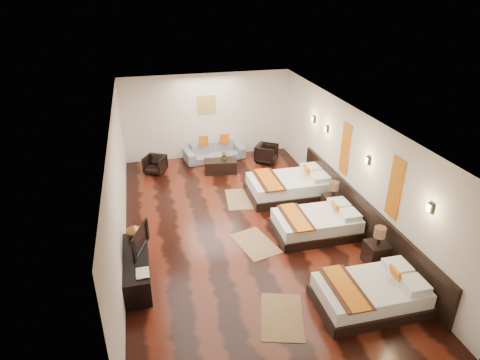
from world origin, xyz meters
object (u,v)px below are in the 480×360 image
object	(u,v)px
bed_mid	(317,223)
nightstand_b	(332,202)
tv	(136,239)
armchair_right	(267,153)
book	(136,274)
figurine	(134,230)
table_plant	(225,155)
tv_console	(137,268)
nightstand_a	(377,251)
coffee_table	(221,166)
bed_near	(371,294)
armchair_left	(155,164)
sofa	(214,151)
bed_far	(289,186)

from	to	relation	value
bed_mid	nightstand_b	world-z (taller)	nightstand_b
tv	armchair_right	size ratio (longest dim) A/B	1.33
book	figurine	distance (m)	1.30
bed_mid	table_plant	size ratio (longest dim) A/B	7.08
tv_console	table_plant	world-z (taller)	table_plant
nightstand_a	coffee_table	world-z (taller)	nightstand_a
bed_near	tv	bearing A→B (deg)	154.16
tv	armchair_right	bearing A→B (deg)	-20.59
armchair_left	armchair_right	size ratio (longest dim) A/B	0.92
sofa	coffee_table	distance (m)	1.05
tv	sofa	distance (m)	6.12
tv_console	coffee_table	distance (m)	5.38
nightstand_a	nightstand_b	bearing A→B (deg)	90.00
bed_mid	book	world-z (taller)	bed_mid
bed_near	nightstand_b	distance (m)	3.39
sofa	table_plant	xyz separation A→B (m)	(0.14, -0.99, 0.25)
bed_far	coffee_table	bearing A→B (deg)	127.85
nightstand_a	figurine	bearing A→B (deg)	164.37
bed_mid	tv	distance (m)	4.21
bed_far	table_plant	size ratio (longest dim) A/B	7.91
tv	book	size ratio (longest dim) A/B	2.65
bed_near	coffee_table	xyz separation A→B (m)	(-1.55, 6.47, -0.06)
book	coffee_table	bearing A→B (deg)	63.33
sofa	nightstand_a	bearing A→B (deg)	-78.52
bed_mid	armchair_left	world-z (taller)	bed_mid
bed_near	armchair_right	xyz separation A→B (m)	(0.09, 6.91, 0.04)
nightstand_a	table_plant	bearing A→B (deg)	111.72
tv	bed_far	bearing A→B (deg)	-39.05
tv	sofa	xyz separation A→B (m)	(2.60, 5.52, -0.51)
tv_console	tv	distance (m)	0.57
armchair_right	table_plant	bearing A→B (deg)	139.58
bed_far	figurine	size ratio (longest dim) A/B	6.34
bed_far	tv	distance (m)	4.85
bed_mid	sofa	world-z (taller)	bed_mid
nightstand_a	armchair_left	distance (m)	7.22
bed_near	nightstand_b	xyz separation A→B (m)	(0.75, 3.30, 0.06)
table_plant	bed_mid	bearing A→B (deg)	-70.64
sofa	bed_mid	bearing A→B (deg)	-81.03
tv	coffee_table	xyz separation A→B (m)	(2.60, 4.47, -0.60)
armchair_left	armchair_right	bearing A→B (deg)	28.55
bed_far	book	xyz separation A→B (m)	(-4.20, -3.27, 0.27)
nightstand_a	coffee_table	size ratio (longest dim) A/B	0.90
book	coffee_table	xyz separation A→B (m)	(2.65, 5.27, -0.37)
nightstand_a	coffee_table	xyz separation A→B (m)	(-2.30, 5.36, -0.12)
armchair_left	armchair_right	distance (m)	3.63
bed_near	nightstand_a	size ratio (longest dim) A/B	2.22
nightstand_b	nightstand_a	bearing A→B (deg)	-90.00
bed_near	nightstand_b	bearing A→B (deg)	77.21
bed_near	nightstand_a	world-z (taller)	nightstand_a
bed_near	coffee_table	bearing A→B (deg)	103.46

